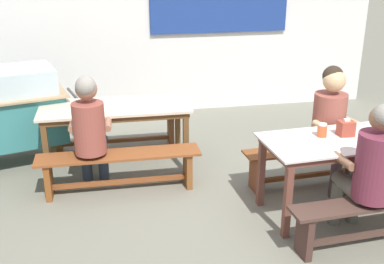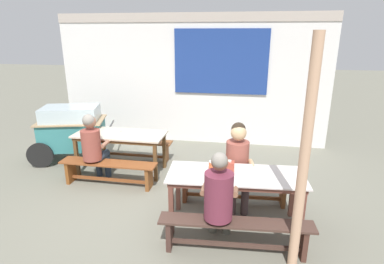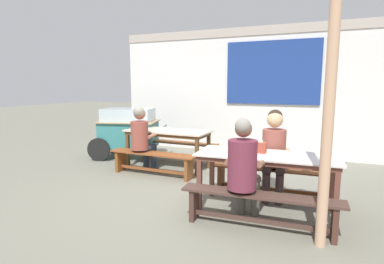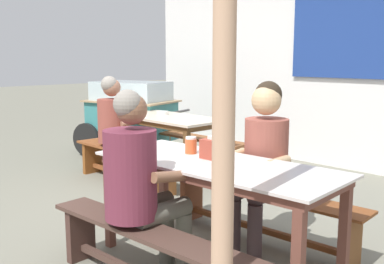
% 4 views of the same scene
% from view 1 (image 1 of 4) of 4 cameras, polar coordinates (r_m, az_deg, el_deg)
% --- Properties ---
extents(ground_plane, '(40.00, 40.00, 0.00)m').
position_cam_1_polar(ground_plane, '(4.91, 3.37, -7.87)').
color(ground_plane, slate).
extents(backdrop_wall, '(6.25, 0.23, 2.96)m').
position_cam_1_polar(backdrop_wall, '(7.20, -2.11, 14.57)').
color(backdrop_wall, white).
rests_on(backdrop_wall, ground_plane).
extents(dining_table_far, '(1.67, 0.73, 0.76)m').
position_cam_1_polar(dining_table_far, '(5.36, -9.23, 2.38)').
color(dining_table_far, beige).
rests_on(dining_table_far, ground_plane).
extents(dining_table_near, '(1.83, 0.81, 0.76)m').
position_cam_1_polar(dining_table_near, '(4.67, 19.25, -1.44)').
color(dining_table_near, silver).
rests_on(dining_table_near, ground_plane).
extents(bench_far_back, '(1.65, 0.31, 0.42)m').
position_cam_1_polar(bench_far_back, '(6.04, -9.21, 0.65)').
color(bench_far_back, brown).
rests_on(bench_far_back, ground_plane).
extents(bench_far_front, '(1.68, 0.33, 0.42)m').
position_cam_1_polar(bench_far_front, '(4.97, -8.75, -4.03)').
color(bench_far_front, brown).
rests_on(bench_far_front, ground_plane).
extents(bench_near_back, '(1.75, 0.38, 0.42)m').
position_cam_1_polar(bench_near_back, '(5.27, 15.33, -3.16)').
color(bench_near_back, brown).
rests_on(bench_near_back, ground_plane).
extents(food_cart, '(1.75, 1.19, 1.12)m').
position_cam_1_polar(food_cart, '(5.86, -21.46, 2.58)').
color(food_cart, teal).
rests_on(food_cart, ground_plane).
extents(person_left_back_turned, '(0.45, 0.53, 1.26)m').
position_cam_1_polar(person_left_back_turned, '(4.86, -12.23, 0.60)').
color(person_left_back_turned, '#2B3A4D').
rests_on(person_left_back_turned, ground_plane).
extents(person_right_near_table, '(0.49, 0.56, 1.29)m').
position_cam_1_polar(person_right_near_table, '(5.08, 16.53, 1.41)').
color(person_right_near_table, '#403032').
rests_on(person_right_near_table, ground_plane).
extents(person_near_front, '(0.44, 0.60, 1.28)m').
position_cam_1_polar(person_near_front, '(4.16, 20.71, -4.01)').
color(person_near_front, '#5E5D51').
rests_on(person_near_front, ground_plane).
extents(tissue_box, '(0.14, 0.12, 0.16)m').
position_cam_1_polar(tissue_box, '(4.62, 18.06, 0.45)').
color(tissue_box, '#A14030').
rests_on(tissue_box, dining_table_near).
extents(condiment_jar, '(0.09, 0.09, 0.13)m').
position_cam_1_polar(condiment_jar, '(4.53, 15.41, 0.21)').
color(condiment_jar, '#D5562B').
rests_on(condiment_jar, dining_table_near).
extents(soup_bowl, '(0.15, 0.15, 0.04)m').
position_cam_1_polar(soup_bowl, '(5.39, -10.24, 3.54)').
color(soup_bowl, silver).
rests_on(soup_bowl, dining_table_far).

